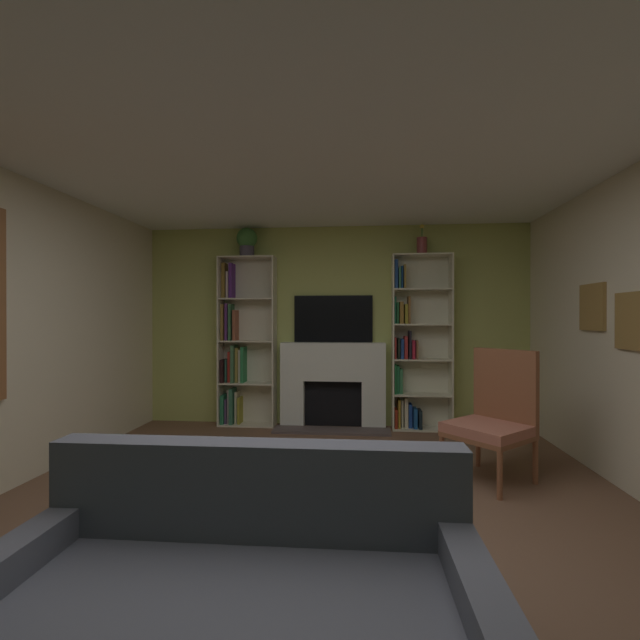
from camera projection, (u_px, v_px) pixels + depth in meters
name	position (u px, v px, depth m)	size (l,w,h in m)	color
ground_plane	(301.00, 549.00, 2.58)	(7.28, 7.28, 0.00)	brown
wall_back_accent	(334.00, 326.00, 5.63)	(4.98, 0.06, 2.55)	#B7BF64
ceiling	(300.00, 114.00, 2.57)	(4.98, 6.19, 0.06)	white
fireplace	(333.00, 383.00, 5.49)	(1.41, 0.51, 1.06)	white
tv	(333.00, 319.00, 5.57)	(1.00, 0.06, 0.60)	black
bookshelf_left	(241.00, 347.00, 5.62)	(0.72, 0.26, 2.16)	beige
bookshelf_right	(414.00, 347.00, 5.41)	(0.72, 0.28, 2.16)	beige
potted_plant	(247.00, 241.00, 5.55)	(0.26, 0.26, 0.37)	#4F485D
vase_with_flowers	(422.00, 244.00, 5.34)	(0.12, 0.12, 0.37)	#933C41
couch	(237.00, 615.00, 1.62)	(1.84, 0.92, 0.82)	#585965
armchair	(494.00, 416.00, 3.72)	(0.81, 0.81, 1.10)	brown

